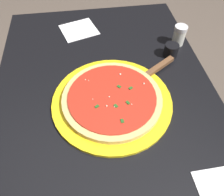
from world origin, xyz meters
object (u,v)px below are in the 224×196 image
at_px(parmesan_shaker, 179,35).
at_px(cup_small_sauce, 171,50).
at_px(pizza, 112,98).
at_px(pizza_server, 151,73).
at_px(serving_plate, 112,101).
at_px(napkin_loose_left, 79,30).

bearing_deg(parmesan_shaker, cup_small_sauce, 142.35).
height_order(pizza, cup_small_sauce, cup_small_sauce).
bearing_deg(pizza_server, parmesan_shaker, -43.06).
relative_size(serving_plate, napkin_loose_left, 2.66).
height_order(pizza, napkin_loose_left, pizza).
height_order(pizza_server, parmesan_shaker, parmesan_shaker).
xyz_separation_m(napkin_loose_left, parmesan_shaker, (-0.14, -0.36, 0.04)).
bearing_deg(napkin_loose_left, serving_plate, -168.38).
distance_m(pizza, parmesan_shaker, 0.38).
relative_size(cup_small_sauce, parmesan_shaker, 0.67).
relative_size(pizza_server, cup_small_sauce, 4.23).
height_order(serving_plate, pizza_server, pizza_server).
distance_m(pizza_server, napkin_loose_left, 0.37).
relative_size(napkin_loose_left, parmesan_shaker, 1.81).
height_order(serving_plate, cup_small_sauce, cup_small_sauce).
bearing_deg(pizza, parmesan_shaker, -49.37).
bearing_deg(cup_small_sauce, serving_plate, 127.58).
xyz_separation_m(cup_small_sauce, parmesan_shaker, (0.06, -0.05, 0.01)).
xyz_separation_m(serving_plate, cup_small_sauce, (0.18, -0.24, 0.02)).
relative_size(pizza_server, napkin_loose_left, 1.56).
bearing_deg(pizza_server, cup_small_sauce, -46.25).
xyz_separation_m(serving_plate, pizza_server, (0.09, -0.14, 0.01)).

